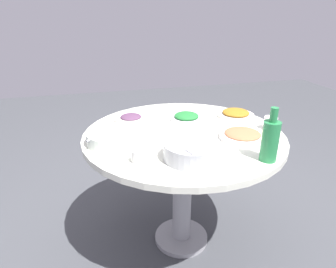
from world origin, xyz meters
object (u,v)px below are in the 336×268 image
at_px(dish_greens, 186,117).
at_px(dish_eggplant, 131,118).
at_px(soup_bowl, 113,137).
at_px(tea_cup_near, 138,156).
at_px(tea_cup_far, 270,123).
at_px(green_bottle, 270,140).
at_px(dish_stirfry, 236,114).
at_px(round_dining_table, 183,153).
at_px(rice_bowl, 192,150).
at_px(dish_tofu_braise, 242,135).

bearing_deg(dish_greens, dish_eggplant, 76.98).
xyz_separation_m(soup_bowl, tea_cup_near, (-0.24, -0.09, -0.00)).
bearing_deg(tea_cup_far, green_bottle, 146.15).
relative_size(tea_cup_near, tea_cup_far, 0.80).
height_order(soup_bowl, dish_greens, soup_bowl).
bearing_deg(soup_bowl, dish_stirfry, -75.02).
distance_m(round_dining_table, tea_cup_far, 0.53).
relative_size(round_dining_table, tea_cup_near, 18.49).
distance_m(dish_greens, green_bottle, 0.64).
height_order(soup_bowl, dish_stirfry, soup_bowl).
relative_size(rice_bowl, tea_cup_near, 4.37).
bearing_deg(round_dining_table, green_bottle, -146.65).
xyz_separation_m(rice_bowl, dish_tofu_braise, (0.15, -0.34, -0.02)).
distance_m(rice_bowl, tea_cup_far, 0.60).
bearing_deg(dish_greens, dish_stirfry, -92.08).
distance_m(rice_bowl, soup_bowl, 0.43).
bearing_deg(green_bottle, soup_bowl, 60.94).
height_order(soup_bowl, dish_eggplant, soup_bowl).
bearing_deg(dish_eggplant, dish_tofu_braise, -128.32).
bearing_deg(dish_greens, tea_cup_far, -122.10).
bearing_deg(rice_bowl, soup_bowl, 51.50).
relative_size(soup_bowl, dish_eggplant, 1.37).
relative_size(soup_bowl, dish_stirfry, 1.14).
relative_size(dish_stirfry, tea_cup_far, 3.09).
height_order(dish_greens, tea_cup_near, tea_cup_near).
distance_m(soup_bowl, dish_tofu_braise, 0.69).
bearing_deg(green_bottle, round_dining_table, 33.35).
bearing_deg(round_dining_table, soup_bowl, 96.22).
bearing_deg(round_dining_table, tea_cup_near, 132.65).
distance_m(dish_tofu_braise, dish_stirfry, 0.36).
bearing_deg(dish_stirfry, green_bottle, 167.05).
bearing_deg(dish_eggplant, round_dining_table, -135.24).
height_order(dish_tofu_braise, dish_stirfry, dish_tofu_braise).
xyz_separation_m(dish_greens, tea_cup_far, (-0.26, -0.42, 0.02)).
height_order(dish_greens, tea_cup_far, tea_cup_far).
height_order(dish_greens, dish_stirfry, dish_greens).
xyz_separation_m(rice_bowl, tea_cup_far, (0.23, -0.56, -0.01)).
distance_m(dish_tofu_braise, green_bottle, 0.26).
bearing_deg(green_bottle, dish_eggplant, 38.21).
relative_size(green_bottle, tea_cup_far, 3.33).
bearing_deg(dish_eggplant, tea_cup_near, 175.34).
bearing_deg(round_dining_table, rice_bowl, 169.48).
distance_m(green_bottle, tea_cup_far, 0.41).
xyz_separation_m(dish_stirfry, dish_eggplant, (0.09, 0.67, -0.00)).
bearing_deg(soup_bowl, dish_tofu_braise, -100.11).
xyz_separation_m(round_dining_table, dish_tofu_braise, (-0.16, -0.28, 0.15)).
bearing_deg(dish_tofu_braise, dish_eggplant, 51.68).
bearing_deg(dish_stirfry, round_dining_table, 112.86).
height_order(round_dining_table, tea_cup_far, tea_cup_far).
xyz_separation_m(dish_greens, green_bottle, (-0.60, -0.20, 0.08)).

